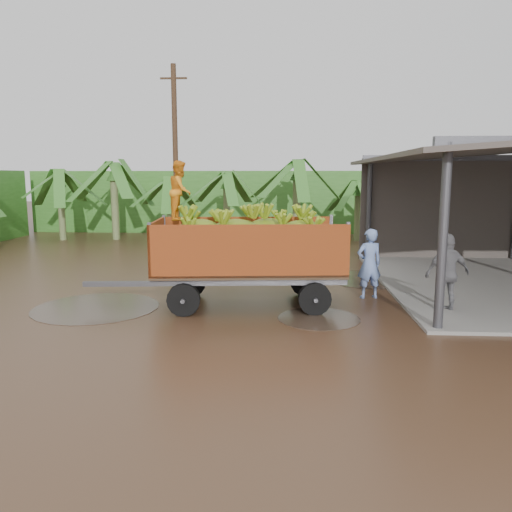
# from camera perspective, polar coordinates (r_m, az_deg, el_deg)

# --- Properties ---
(ground) EXTENTS (100.00, 100.00, 0.00)m
(ground) POSITION_cam_1_polar(r_m,az_deg,el_deg) (14.81, -4.46, -3.81)
(ground) COLOR black
(ground) RESTS_ON ground
(hedge_north) EXTENTS (22.00, 3.00, 3.60)m
(hedge_north) POSITION_cam_1_polar(r_m,az_deg,el_deg) (30.59, -4.19, 6.28)
(hedge_north) COLOR #2D661E
(hedge_north) RESTS_ON ground
(banana_trailer) EXTENTS (6.68, 2.71, 3.70)m
(banana_trailer) POSITION_cam_1_polar(r_m,az_deg,el_deg) (12.75, -0.99, 0.66)
(banana_trailer) COLOR #C24D1B
(banana_trailer) RESTS_ON ground
(man_blue) EXTENTS (0.79, 0.61, 1.91)m
(man_blue) POSITION_cam_1_polar(r_m,az_deg,el_deg) (13.89, 12.81, -0.86)
(man_blue) COLOR #718DCE
(man_blue) RESTS_ON ground
(man_grey) EXTENTS (1.23, 0.77, 1.95)m
(man_grey) POSITION_cam_1_polar(r_m,az_deg,el_deg) (12.93, 21.02, -1.89)
(man_grey) COLOR slate
(man_grey) RESTS_ON ground
(utility_pole) EXTENTS (1.20, 0.24, 8.19)m
(utility_pole) POSITION_cam_1_polar(r_m,az_deg,el_deg) (23.29, -9.18, 11.09)
(utility_pole) COLOR #47301E
(utility_pole) RESTS_ON ground
(banana_plants) EXTENTS (24.25, 20.81, 4.20)m
(banana_plants) POSITION_cam_1_polar(r_m,az_deg,el_deg) (22.86, -15.07, 5.13)
(banana_plants) COLOR #2D661E
(banana_plants) RESTS_ON ground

